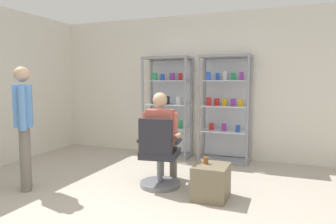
# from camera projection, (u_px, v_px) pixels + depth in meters

# --- Properties ---
(ground_plane) EXTENTS (7.20, 7.20, 0.00)m
(ground_plane) POSITION_uv_depth(u_px,v_px,m) (122.00, 217.00, 3.27)
(ground_plane) COLOR #B2A899
(back_wall) EXTENTS (6.00, 0.10, 2.70)m
(back_wall) POSITION_uv_depth(u_px,v_px,m) (199.00, 86.00, 5.91)
(back_wall) COLOR silver
(back_wall) RESTS_ON ground
(display_cabinet_left) EXTENTS (0.90, 0.45, 1.90)m
(display_cabinet_left) POSITION_uv_depth(u_px,v_px,m) (168.00, 106.00, 5.93)
(display_cabinet_left) COLOR gray
(display_cabinet_left) RESTS_ON ground
(display_cabinet_right) EXTENTS (0.90, 0.45, 1.90)m
(display_cabinet_right) POSITION_uv_depth(u_px,v_px,m) (225.00, 108.00, 5.53)
(display_cabinet_right) COLOR gray
(display_cabinet_right) RESTS_ON ground
(office_chair) EXTENTS (0.60, 0.56, 0.96)m
(office_chair) POSITION_uv_depth(u_px,v_px,m) (159.00, 159.00, 4.14)
(office_chair) COLOR slate
(office_chair) RESTS_ON ground
(seated_shopkeeper) EXTENTS (0.53, 0.60, 1.29)m
(seated_shopkeeper) POSITION_uv_depth(u_px,v_px,m) (162.00, 134.00, 4.27)
(seated_shopkeeper) COLOR slate
(seated_shopkeeper) RESTS_ON ground
(storage_crate) EXTENTS (0.41, 0.47, 0.42)m
(storage_crate) POSITION_uv_depth(u_px,v_px,m) (211.00, 181.00, 3.78)
(storage_crate) COLOR #72664C
(storage_crate) RESTS_ON ground
(tea_glass) EXTENTS (0.06, 0.06, 0.09)m
(tea_glass) POSITION_uv_depth(u_px,v_px,m) (206.00, 160.00, 3.81)
(tea_glass) COLOR brown
(tea_glass) RESTS_ON storage_crate
(standing_customer) EXTENTS (0.41, 0.41, 1.63)m
(standing_customer) POSITION_uv_depth(u_px,v_px,m) (24.00, 120.00, 4.03)
(standing_customer) COLOR slate
(standing_customer) RESTS_ON ground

